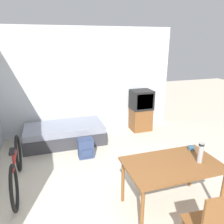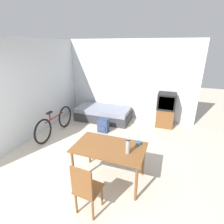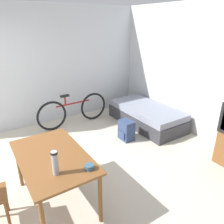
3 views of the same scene
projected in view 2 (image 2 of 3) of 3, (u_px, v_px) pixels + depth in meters
name	position (u px, v px, depth m)	size (l,w,h in m)	color
ground_plane	(57.00, 198.00, 3.08)	(20.00, 20.00, 0.00)	beige
wall_back	(123.00, 80.00, 6.11)	(4.95, 0.06, 2.70)	silver
wall_left	(36.00, 89.00, 4.97)	(0.06, 4.99, 2.70)	silver
daybed	(103.00, 114.00, 6.19)	(1.88, 0.93, 0.45)	#333338
tv	(166.00, 110.00, 5.57)	(0.55, 0.47, 1.12)	brown
dining_table	(109.00, 150.00, 3.29)	(1.33, 0.80, 0.74)	brown
wooden_chair	(85.00, 188.00, 2.62)	(0.41, 0.41, 0.93)	brown
bicycle	(55.00, 123.00, 5.15)	(0.10, 1.77, 0.78)	black
thermos_flask	(128.00, 145.00, 3.02)	(0.08, 0.08, 0.29)	#99999E
mate_bowl	(138.00, 143.00, 3.33)	(0.11, 0.11, 0.06)	#335670
backpack	(103.00, 125.00, 5.34)	(0.31, 0.26, 0.42)	navy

